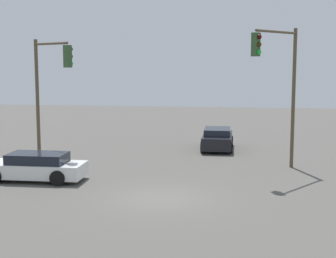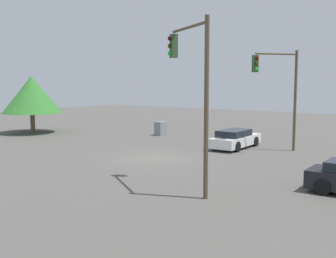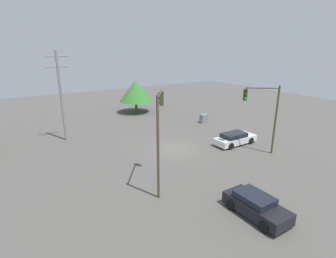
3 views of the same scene
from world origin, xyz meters
name	(u,v)px [view 1 (image 1 of 3)]	position (x,y,z in m)	size (l,w,h in m)	color
ground_plane	(160,198)	(0.00, 0.00, 0.00)	(80.00, 80.00, 0.00)	#54514C
sedan_white	(34,167)	(6.09, -2.24, 0.62)	(4.67, 1.88, 1.26)	silver
sedan_dark	(217,139)	(-1.82, -11.55, 0.65)	(1.88, 4.01, 1.32)	black
traffic_signal_main	(280,74)	(-5.00, -5.64, 4.74)	(2.33, 3.18, 6.99)	brown
traffic_signal_cross	(49,81)	(6.37, -5.15, 4.38)	(2.60, 2.13, 6.47)	brown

